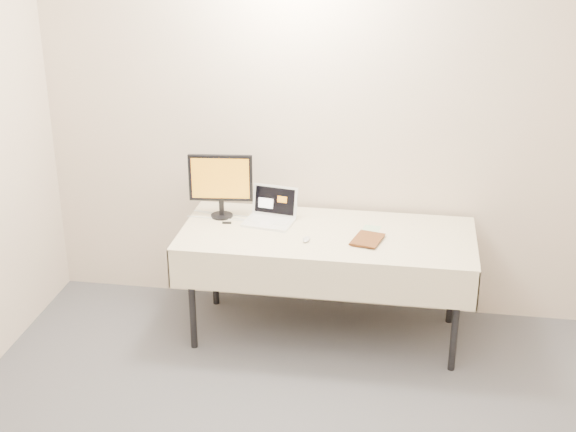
# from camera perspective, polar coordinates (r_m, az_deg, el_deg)

# --- Properties ---
(back_wall) EXTENTS (4.00, 0.10, 2.70)m
(back_wall) POSITION_cam_1_polar(r_m,az_deg,el_deg) (5.30, 3.50, 6.85)
(back_wall) COLOR beige
(back_wall) RESTS_ON ground
(table) EXTENTS (1.86, 0.81, 0.74)m
(table) POSITION_cam_1_polar(r_m,az_deg,el_deg) (5.10, 2.79, -1.84)
(table) COLOR black
(table) RESTS_ON ground
(laptop) EXTENTS (0.35, 0.31, 0.21)m
(laptop) POSITION_cam_1_polar(r_m,az_deg,el_deg) (5.23, -1.20, 0.19)
(laptop) COLOR white
(laptop) RESTS_ON table
(monitor) EXTENTS (0.42, 0.16, 0.43)m
(monitor) POSITION_cam_1_polar(r_m,az_deg,el_deg) (5.24, -4.81, 2.50)
(monitor) COLOR black
(monitor) RESTS_ON table
(book) EXTENTS (0.17, 0.06, 0.23)m
(book) POSITION_cam_1_polar(r_m,az_deg,el_deg) (4.95, 4.78, -0.46)
(book) COLOR #964C1B
(book) RESTS_ON table
(alarm_clock) EXTENTS (0.13, 0.05, 0.05)m
(alarm_clock) POSITION_cam_1_polar(r_m,az_deg,el_deg) (5.35, -1.00, 0.41)
(alarm_clock) COLOR black
(alarm_clock) RESTS_ON table
(clicker) EXTENTS (0.05, 0.09, 0.02)m
(clicker) POSITION_cam_1_polar(r_m,az_deg,el_deg) (4.95, 1.31, -1.67)
(clicker) COLOR silver
(clicker) RESTS_ON table
(paper_form) EXTENTS (0.14, 0.29, 0.00)m
(paper_form) POSITION_cam_1_polar(r_m,az_deg,el_deg) (5.08, 5.78, -1.26)
(paper_form) COLOR #B3D7AB
(paper_form) RESTS_ON table
(usb_dongle) EXTENTS (0.06, 0.03, 0.01)m
(usb_dongle) POSITION_cam_1_polar(r_m,az_deg,el_deg) (5.22, -4.38, -0.48)
(usb_dongle) COLOR black
(usb_dongle) RESTS_ON table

